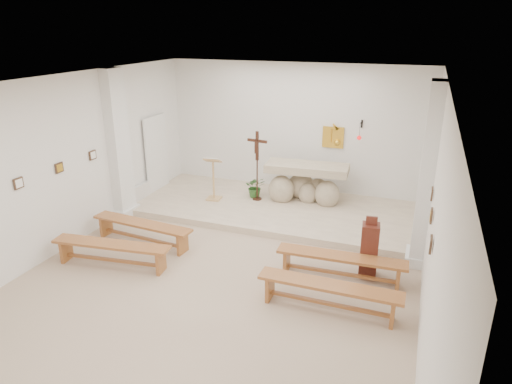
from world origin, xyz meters
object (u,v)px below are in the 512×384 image
at_px(lectern, 213,178).
at_px(donation_pedestal, 369,249).
at_px(crucifix_stand, 257,161).
at_px(bench_left_front, 142,228).
at_px(bench_right_second, 329,291).
at_px(bench_right_front, 341,261).
at_px(altar, 305,185).
at_px(bench_left_second, 112,249).

xyz_separation_m(lectern, donation_pedestal, (4.18, -2.18, -0.20)).
bearing_deg(crucifix_stand, bench_left_front, -107.84).
height_order(bench_left_front, bench_right_second, same).
bearing_deg(bench_right_front, altar, 112.43).
bearing_deg(lectern, donation_pedestal, -34.78).
xyz_separation_m(altar, bench_right_front, (1.52, -3.30, -0.19)).
xyz_separation_m(altar, bench_right_second, (1.52, -4.32, -0.19)).
height_order(bench_left_front, bench_right_front, same).
xyz_separation_m(crucifix_stand, donation_pedestal, (3.13, -2.56, -0.67)).
xyz_separation_m(crucifix_stand, bench_right_second, (2.69, -3.95, -0.81)).
height_order(altar, donation_pedestal, donation_pedestal).
xyz_separation_m(crucifix_stand, bench_left_front, (-1.50, -2.93, -0.81)).
bearing_deg(bench_left_front, lectern, 84.80).
relative_size(lectern, donation_pedestal, 0.98).
bearing_deg(crucifix_stand, lectern, -150.55).
xyz_separation_m(altar, donation_pedestal, (1.96, -2.93, -0.04)).
bearing_deg(bench_left_front, donation_pedestal, 9.48).
height_order(crucifix_stand, bench_left_front, crucifix_stand).
xyz_separation_m(bench_left_front, bench_right_second, (4.19, -1.03, 0.00)).
bearing_deg(altar, lectern, -165.35).
xyz_separation_m(donation_pedestal, bench_left_front, (-4.63, -0.36, -0.15)).
relative_size(donation_pedestal, bench_right_front, 0.50).
bearing_deg(bench_right_front, lectern, 143.38).
bearing_deg(donation_pedestal, bench_left_front, 177.92).
relative_size(altar, donation_pedestal, 1.80).
bearing_deg(bench_left_front, altar, 55.96).
relative_size(crucifix_stand, bench_left_second, 0.76).
distance_m(lectern, bench_right_second, 5.18).
bearing_deg(altar, bench_left_front, -133.11).
bearing_deg(bench_left_second, bench_left_front, 82.98).
bearing_deg(donation_pedestal, lectern, 145.85).
relative_size(donation_pedestal, bench_right_second, 0.50).
distance_m(bench_right_front, bench_right_second, 1.03).
bearing_deg(lectern, altar, 11.54).
height_order(altar, bench_right_front, altar).
height_order(altar, crucifix_stand, crucifix_stand).
distance_m(altar, bench_right_second, 4.59).
height_order(lectern, crucifix_stand, crucifix_stand).
distance_m(crucifix_stand, donation_pedestal, 4.10).
height_order(bench_right_front, bench_right_second, same).
xyz_separation_m(altar, crucifix_stand, (-1.17, -0.37, 0.63)).
distance_m(altar, bench_left_front, 4.25).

